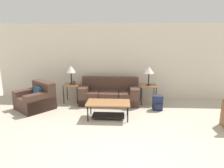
% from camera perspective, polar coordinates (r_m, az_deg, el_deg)
% --- Properties ---
extents(wall_back, '(9.03, 0.06, 2.60)m').
position_cam_1_polar(wall_back, '(7.03, 3.57, 6.37)').
color(wall_back, silver).
rests_on(wall_back, ground_plane).
extents(couch, '(1.92, 0.94, 0.82)m').
position_cam_1_polar(couch, '(6.61, -0.69, -2.93)').
color(couch, '#4C3328').
rests_on(couch, ground_plane).
extents(armchair, '(1.32, 1.31, 0.80)m').
position_cam_1_polar(armchair, '(6.50, -20.88, -4.14)').
color(armchair, '#4C3328').
rests_on(armchair, ground_plane).
extents(coffee_table, '(1.15, 0.61, 0.45)m').
position_cam_1_polar(coffee_table, '(5.35, -1.06, -6.39)').
color(coffee_table, '#A87042').
rests_on(coffee_table, ground_plane).
extents(side_table_left, '(0.53, 0.51, 0.62)m').
position_cam_1_polar(side_table_left, '(6.77, -11.44, -0.58)').
color(side_table_left, '#A87042').
rests_on(side_table_left, ground_plane).
extents(side_table_right, '(0.53, 0.51, 0.62)m').
position_cam_1_polar(side_table_right, '(6.60, 10.33, -0.86)').
color(side_table_right, '#A87042').
rests_on(side_table_right, ground_plane).
extents(table_lamp_left, '(0.32, 0.32, 0.61)m').
position_cam_1_polar(table_lamp_left, '(6.66, -11.65, 4.06)').
color(table_lamp_left, black).
rests_on(table_lamp_left, side_table_left).
extents(table_lamp_right, '(0.32, 0.32, 0.61)m').
position_cam_1_polar(table_lamp_right, '(6.50, 10.52, 3.88)').
color(table_lamp_right, black).
rests_on(table_lamp_right, side_table_right).
extents(backpack, '(0.29, 0.27, 0.44)m').
position_cam_1_polar(backpack, '(6.13, 12.90, -5.34)').
color(backpack, '#1E2847').
rests_on(backpack, ground_plane).
extents(picture_frame, '(0.10, 0.04, 0.13)m').
position_cam_1_polar(picture_frame, '(6.64, -10.80, 0.35)').
color(picture_frame, '#4C3828').
rests_on(picture_frame, side_table_left).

